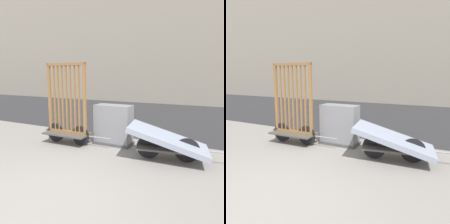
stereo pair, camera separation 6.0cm
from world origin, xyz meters
The scene contains 5 objects.
ground_plane centered at (0.00, 0.00, 0.00)m, with size 60.00×60.00×0.00m, color gray.
road_strip centered at (0.00, 8.15, 0.00)m, with size 56.00×8.54×0.01m.
bike_cart_with_bedframe centered at (-1.38, 2.61, 0.77)m, with size 2.05×0.68×2.23m.
bike_cart_with_mattress centered at (1.39, 2.61, 0.45)m, with size 2.28×1.24×0.81m.
utility_cabinet centered at (-0.21, 3.14, 0.51)m, with size 1.08×0.53×1.10m.
Camera 1 is at (2.37, -2.16, 1.90)m, focal length 35.00 mm.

